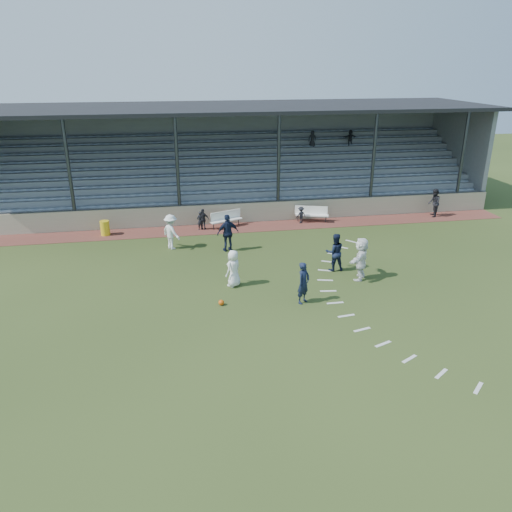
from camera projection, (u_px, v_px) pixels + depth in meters
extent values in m
plane|color=#2E3E19|center=(267.00, 309.00, 19.93)|extent=(90.00, 90.00, 0.00)
cube|color=brown|center=(232.00, 228.00, 29.55)|extent=(34.00, 2.00, 0.02)
cube|color=#B3A98A|center=(230.00, 213.00, 30.30)|extent=(34.00, 0.18, 1.20)
cube|color=white|center=(226.00, 220.00, 29.47)|extent=(2.00, 1.14, 0.06)
cube|color=white|center=(226.00, 215.00, 29.58)|extent=(1.87, 0.83, 0.54)
cylinder|color=#31343A|center=(214.00, 226.00, 29.13)|extent=(0.06, 0.06, 0.40)
cylinder|color=#31343A|center=(239.00, 222.00, 29.98)|extent=(0.06, 0.06, 0.40)
cube|color=white|center=(312.00, 215.00, 30.47)|extent=(2.03, 1.00, 0.06)
cube|color=white|center=(311.00, 210.00, 30.58)|extent=(1.92, 0.68, 0.54)
cylinder|color=#31343A|center=(298.00, 218.00, 30.66)|extent=(0.06, 0.06, 0.40)
cylinder|color=#31343A|center=(326.00, 219.00, 30.44)|extent=(0.06, 0.06, 0.40)
cylinder|color=gold|center=(105.00, 228.00, 28.18)|extent=(0.51, 0.51, 0.82)
sphere|color=#D4520C|center=(221.00, 303.00, 20.18)|extent=(0.23, 0.23, 0.23)
imported|color=white|center=(233.00, 268.00, 21.67)|extent=(0.95, 0.94, 1.65)
imported|color=#121A33|center=(304.00, 283.00, 20.14)|extent=(0.76, 0.73, 1.75)
imported|color=#121A33|center=(335.00, 252.00, 23.29)|extent=(0.91, 0.72, 1.81)
imported|color=white|center=(171.00, 232.00, 26.00)|extent=(1.27, 1.37, 1.85)
imported|color=#121A33|center=(228.00, 233.00, 25.67)|extent=(1.22, 0.70, 1.96)
imported|color=white|center=(361.00, 259.00, 22.32)|extent=(1.53, 1.82, 1.97)
imported|color=black|center=(434.00, 203.00, 31.39)|extent=(0.92, 1.04, 1.77)
imported|color=black|center=(200.00, 221.00, 29.05)|extent=(0.47, 0.40, 1.10)
imported|color=black|center=(203.00, 219.00, 29.02)|extent=(0.79, 0.52, 1.25)
imported|color=black|center=(301.00, 215.00, 30.24)|extent=(0.75, 0.56, 1.03)
cube|color=gray|center=(229.00, 211.00, 30.81)|extent=(34.00, 0.80, 1.20)
cube|color=gray|center=(228.00, 200.00, 30.66)|extent=(33.00, 0.28, 0.10)
cube|color=gray|center=(227.00, 204.00, 31.47)|extent=(34.00, 0.80, 1.60)
cube|color=gray|center=(227.00, 191.00, 31.25)|extent=(33.00, 0.28, 0.10)
cube|color=gray|center=(226.00, 198.00, 32.13)|extent=(34.00, 0.80, 2.00)
cube|color=gray|center=(225.00, 182.00, 31.84)|extent=(33.00, 0.28, 0.10)
cube|color=gray|center=(224.00, 192.00, 32.79)|extent=(34.00, 0.80, 2.40)
cube|color=gray|center=(224.00, 173.00, 32.42)|extent=(33.00, 0.28, 0.10)
cube|color=gray|center=(223.00, 186.00, 33.45)|extent=(34.00, 0.80, 2.80)
cube|color=gray|center=(222.00, 164.00, 33.01)|extent=(33.00, 0.28, 0.10)
cube|color=gray|center=(221.00, 181.00, 34.11)|extent=(34.00, 0.80, 3.20)
cube|color=gray|center=(221.00, 156.00, 33.60)|extent=(33.00, 0.28, 0.10)
cube|color=gray|center=(220.00, 175.00, 34.77)|extent=(34.00, 0.80, 3.60)
cube|color=gray|center=(219.00, 148.00, 34.19)|extent=(33.00, 0.28, 0.10)
cube|color=gray|center=(219.00, 170.00, 35.43)|extent=(34.00, 0.80, 4.00)
cube|color=gray|center=(218.00, 141.00, 34.77)|extent=(33.00, 0.28, 0.10)
cube|color=gray|center=(217.00, 165.00, 36.09)|extent=(34.00, 0.80, 4.40)
cube|color=gray|center=(216.00, 133.00, 35.36)|extent=(33.00, 0.28, 0.10)
cube|color=gray|center=(216.00, 150.00, 36.28)|extent=(34.00, 0.40, 6.40)
cube|color=gray|center=(456.00, 151.00, 35.72)|extent=(0.30, 7.80, 6.40)
cube|color=black|center=(221.00, 107.00, 31.50)|extent=(34.60, 9.00, 0.22)
cylinder|color=#31343A|center=(70.00, 175.00, 27.96)|extent=(0.20, 0.20, 6.50)
cylinder|color=#31343A|center=(178.00, 172.00, 28.94)|extent=(0.20, 0.20, 6.50)
cylinder|color=#31343A|center=(279.00, 168.00, 29.92)|extent=(0.20, 0.20, 6.50)
cylinder|color=#31343A|center=(373.00, 165.00, 30.89)|extent=(0.20, 0.20, 6.50)
cylinder|color=#31343A|center=(462.00, 161.00, 31.87)|extent=(0.20, 0.20, 6.50)
cylinder|color=#31343A|center=(230.00, 203.00, 30.06)|extent=(34.00, 0.05, 0.05)
imported|color=black|center=(312.00, 139.00, 35.02)|extent=(0.61, 0.47, 1.11)
imported|color=black|center=(350.00, 138.00, 35.48)|extent=(1.07, 0.52, 1.11)
cube|color=silver|center=(351.00, 241.00, 27.35)|extent=(0.54, 0.61, 0.01)
cube|color=silver|center=(342.00, 247.00, 26.50)|extent=(0.59, 0.56, 0.01)
cube|color=silver|center=(334.00, 254.00, 25.57)|extent=(0.64, 0.51, 0.01)
cube|color=silver|center=(328.00, 262.00, 24.59)|extent=(0.67, 0.44, 0.01)
cube|color=silver|center=(325.00, 270.00, 23.56)|extent=(0.70, 0.37, 0.01)
cube|color=silver|center=(325.00, 280.00, 22.51)|extent=(0.71, 0.29, 0.01)
cube|color=silver|center=(328.00, 291.00, 21.45)|extent=(0.71, 0.21, 0.01)
cube|color=silver|center=(335.00, 303.00, 20.39)|extent=(0.70, 0.12, 0.01)
cube|color=silver|center=(346.00, 316.00, 19.36)|extent=(0.71, 0.21, 0.01)
cube|color=silver|center=(362.00, 330.00, 18.37)|extent=(0.71, 0.29, 0.01)
cube|color=silver|center=(383.00, 344.00, 17.43)|extent=(0.70, 0.37, 0.01)
cube|color=silver|center=(409.00, 359.00, 16.56)|extent=(0.67, 0.44, 0.01)
cube|color=silver|center=(441.00, 374.00, 15.78)|extent=(0.64, 0.51, 0.01)
cube|color=silver|center=(478.00, 388.00, 15.08)|extent=(0.59, 0.56, 0.01)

